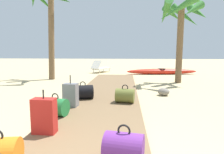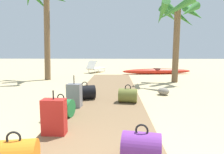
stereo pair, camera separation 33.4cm
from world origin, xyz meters
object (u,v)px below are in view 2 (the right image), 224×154
object	(u,v)px
duffel_bag_green	(61,108)
lounge_chair	(95,68)
duffel_bag_black	(85,92)
palm_tree_far_left	(46,6)
suitcase_red	(54,117)
kayak	(157,71)
duffel_bag_olive	(128,95)
duffel_bag_purple	(141,147)
suitcase_grey	(74,95)
palm_tree_far_right	(178,19)

from	to	relation	value
duffel_bag_green	lounge_chair	xyz separation A→B (m)	(-0.26, 9.20, 0.06)
duffel_bag_black	palm_tree_far_left	bearing A→B (deg)	119.57
duffel_bag_green	duffel_bag_black	bearing A→B (deg)	80.29
suitcase_red	palm_tree_far_left	distance (m)	8.00
lounge_chair	kayak	xyz separation A→B (m)	(3.88, -0.72, -0.16)
duffel_bag_olive	duffel_bag_purple	xyz separation A→B (m)	(0.02, -2.89, -0.00)
suitcase_grey	duffel_bag_green	size ratio (longest dim) A/B	1.38
palm_tree_far_left	kayak	xyz separation A→B (m)	(5.92, 2.47, -3.40)
suitcase_red	palm_tree_far_right	world-z (taller)	palm_tree_far_right
duffel_bag_black	kayak	size ratio (longest dim) A/B	0.15
duffel_bag_black	lounge_chair	world-z (taller)	lounge_chair
lounge_chair	kayak	bearing A→B (deg)	-10.56
suitcase_red	palm_tree_far_right	xyz separation A→B (m)	(3.71, 6.11, 2.44)
duffel_bag_black	palm_tree_far_right	size ratio (longest dim) A/B	0.18
suitcase_grey	duffel_bag_olive	size ratio (longest dim) A/B	1.47
duffel_bag_olive	duffel_bag_green	size ratio (longest dim) A/B	0.94
duffel_bag_olive	palm_tree_far_right	bearing A→B (deg)	59.09
duffel_bag_green	kayak	bearing A→B (deg)	66.86
lounge_chair	palm_tree_far_right	bearing A→B (deg)	-44.27
palm_tree_far_left	lounge_chair	bearing A→B (deg)	57.48
duffel_bag_purple	palm_tree_far_left	bearing A→B (deg)	116.04
palm_tree_far_right	lounge_chair	world-z (taller)	palm_tree_far_right
lounge_chair	kayak	size ratio (longest dim) A/B	0.38
palm_tree_far_right	kayak	size ratio (longest dim) A/B	0.85
duffel_bag_purple	duffel_bag_black	world-z (taller)	duffel_bag_black
lounge_chair	duffel_bag_purple	bearing A→B (deg)	-81.00
suitcase_red	palm_tree_far_left	bearing A→B (deg)	109.41
palm_tree_far_right	kayak	world-z (taller)	palm_tree_far_right
suitcase_red	duffel_bag_black	xyz separation A→B (m)	(0.12, 2.42, -0.10)
duffel_bag_olive	kayak	xyz separation A→B (m)	(2.17, 7.29, -0.10)
duffel_bag_olive	palm_tree_far_left	bearing A→B (deg)	127.89
suitcase_grey	duffel_bag_black	world-z (taller)	suitcase_grey
palm_tree_far_right	kayak	xyz separation A→B (m)	(-0.23, 3.28, -2.64)
kayak	duffel_bag_purple	bearing A→B (deg)	-101.95
suitcase_grey	duffel_bag_green	bearing A→B (deg)	-100.37
suitcase_red	lounge_chair	world-z (taller)	suitcase_red
palm_tree_far_left	kayak	world-z (taller)	palm_tree_far_left
palm_tree_far_right	duffel_bag_olive	bearing A→B (deg)	-120.91
duffel_bag_olive	palm_tree_far_left	size ratio (longest dim) A/B	0.11
duffel_bag_black	palm_tree_far_left	distance (m)	6.14
duffel_bag_olive	lounge_chair	size ratio (longest dim) A/B	0.32
duffel_bag_olive	duffel_bag_green	world-z (taller)	same
suitcase_red	duffel_bag_purple	bearing A→B (deg)	-30.70
duffel_bag_green	duffel_bag_purple	xyz separation A→B (m)	(1.47, -1.70, -0.00)
suitcase_grey	duffel_bag_black	distance (m)	0.81
kayak	duffel_bag_black	bearing A→B (deg)	-115.76
suitcase_grey	palm_tree_far_right	world-z (taller)	palm_tree_far_right
suitcase_grey	duffel_bag_purple	bearing A→B (deg)	-61.00
palm_tree_far_left	kayak	size ratio (longest dim) A/B	1.09
duffel_bag_black	lounge_chair	bearing A→B (deg)	93.83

